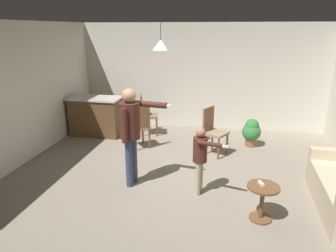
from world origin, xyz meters
TOP-DOWN VIEW (x-y plane):
  - ground at (0.00, 0.00)m, footprint 7.68×7.68m
  - wall_back at (0.00, 3.20)m, footprint 6.40×0.10m
  - wall_left at (-3.20, 0.00)m, footprint 0.10×6.40m
  - kitchen_counter at (-2.45, 1.98)m, footprint 1.26×0.66m
  - side_table_by_couch at (1.27, -0.93)m, footprint 0.44×0.44m
  - person_adult at (-0.79, -0.29)m, footprint 0.84×0.48m
  - person_child at (0.36, -0.39)m, footprint 0.54×0.41m
  - dining_chair_by_counter at (0.46, 1.31)m, footprint 0.57×0.57m
  - dining_chair_near_wall at (-1.24, 2.25)m, footprint 0.51×0.51m
  - dining_chair_centre_back at (-1.13, 1.31)m, footprint 0.59×0.59m
  - potted_plant_corner at (1.29, 1.93)m, footprint 0.42×0.42m
  - spare_remote_on_table at (1.24, -0.89)m, footprint 0.08×0.13m
  - ceiling_light_pendant at (-0.61, 1.16)m, footprint 0.32×0.32m

SIDE VIEW (x-z plane):
  - ground at x=0.00m, z-range 0.00..0.00m
  - side_table_by_couch at x=1.27m, z-range 0.07..0.59m
  - potted_plant_corner at x=1.29m, z-range 0.03..0.67m
  - kitchen_counter at x=-2.45m, z-range 0.00..0.95m
  - spare_remote_on_table at x=1.24m, z-range 0.52..0.56m
  - dining_chair_by_counter at x=0.46m, z-range 0.05..1.05m
  - dining_chair_near_wall at x=-1.24m, z-range 0.05..1.05m
  - dining_chair_centre_back at x=-1.13m, z-range 0.05..1.05m
  - person_child at x=0.36m, z-range 0.14..1.25m
  - person_adult at x=-0.79m, z-range 0.20..1.86m
  - wall_back at x=0.00m, z-range 0.00..2.70m
  - wall_left at x=-3.20m, z-range 0.00..2.70m
  - ceiling_light_pendant at x=-0.61m, z-range 1.98..2.53m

